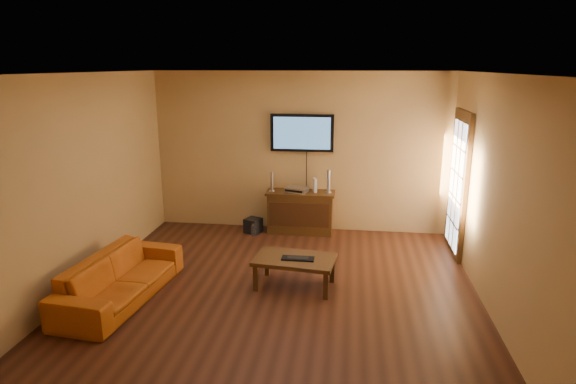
% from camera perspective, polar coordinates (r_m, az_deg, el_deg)
% --- Properties ---
extents(ground_plane, '(5.00, 5.00, 0.00)m').
position_cam_1_polar(ground_plane, '(6.25, -1.15, -11.69)').
color(ground_plane, '#34190E').
rests_on(ground_plane, ground).
extents(room_walls, '(5.00, 5.00, 5.00)m').
position_cam_1_polar(room_walls, '(6.31, -0.37, 4.77)').
color(room_walls, tan).
rests_on(room_walls, ground).
extents(french_door, '(0.07, 1.02, 2.22)m').
position_cam_1_polar(french_door, '(7.60, 19.48, 0.74)').
color(french_door, '#3B220D').
rests_on(french_door, ground).
extents(media_console, '(1.15, 0.44, 0.72)m').
position_cam_1_polar(media_console, '(8.21, 1.47, -2.38)').
color(media_console, '#3B220D').
rests_on(media_console, ground).
extents(television, '(1.06, 0.08, 0.63)m').
position_cam_1_polar(television, '(8.09, 1.67, 7.01)').
color(television, black).
rests_on(television, ground).
extents(coffee_table, '(1.08, 0.73, 0.40)m').
position_cam_1_polar(coffee_table, '(6.24, 0.80, -8.24)').
color(coffee_table, '#3B220D').
rests_on(coffee_table, ground).
extents(sofa, '(0.75, 1.95, 0.74)m').
position_cam_1_polar(sofa, '(6.26, -19.30, -8.76)').
color(sofa, '#B05313').
rests_on(sofa, ground).
extents(speaker_left, '(0.09, 0.09, 0.33)m').
position_cam_1_polar(speaker_left, '(8.11, -1.92, 1.14)').
color(speaker_left, silver).
rests_on(speaker_left, media_console).
extents(speaker_right, '(0.11, 0.11, 0.38)m').
position_cam_1_polar(speaker_right, '(8.04, 4.81, 1.15)').
color(speaker_right, silver).
rests_on(speaker_right, media_console).
extents(av_receiver, '(0.42, 0.35, 0.08)m').
position_cam_1_polar(av_receiver, '(8.10, 1.04, 0.31)').
color(av_receiver, silver).
rests_on(av_receiver, media_console).
extents(game_console, '(0.09, 0.17, 0.23)m').
position_cam_1_polar(game_console, '(8.09, 3.21, 0.82)').
color(game_console, white).
rests_on(game_console, media_console).
extents(subwoofer, '(0.32, 0.32, 0.25)m').
position_cam_1_polar(subwoofer, '(8.29, -4.15, -3.97)').
color(subwoofer, black).
rests_on(subwoofer, ground).
extents(bottle, '(0.07, 0.07, 0.21)m').
position_cam_1_polar(bottle, '(8.13, -4.19, -4.54)').
color(bottle, white).
rests_on(bottle, ground).
extents(keyboard, '(0.41, 0.16, 0.02)m').
position_cam_1_polar(keyboard, '(6.17, 1.17, -7.86)').
color(keyboard, black).
rests_on(keyboard, coffee_table).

